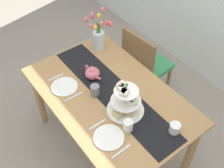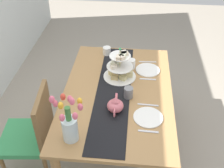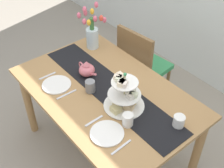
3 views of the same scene
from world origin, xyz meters
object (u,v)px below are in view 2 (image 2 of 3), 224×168
at_px(cream_jug, 107,51).
at_px(mug_grey, 128,93).
at_px(fork_right, 148,79).
at_px(dining_table, 118,101).
at_px(knife_right, 148,62).
at_px(teapot, 115,105).
at_px(mug_white_text, 131,64).
at_px(dinner_plate_right, 148,70).
at_px(tiered_cake_stand, 120,68).
at_px(tulip_vase, 69,123).
at_px(chair_left, 33,132).
at_px(fork_left, 148,131).
at_px(knife_left, 148,105).
at_px(dinner_plate_left, 148,117).

height_order(cream_jug, mug_grey, mug_grey).
height_order(fork_right, mug_grey, mug_grey).
relative_size(dining_table, knife_right, 8.64).
bearing_deg(teapot, fork_right, -30.26).
xyz_separation_m(mug_grey, mug_white_text, (0.44, -0.00, -0.00)).
height_order(dinner_plate_right, knife_right, dinner_plate_right).
relative_size(dinner_plate_right, knife_right, 1.35).
distance_m(tiered_cake_stand, mug_white_text, 0.19).
bearing_deg(fork_right, tulip_vase, 144.11).
xyz_separation_m(chair_left, mug_grey, (0.24, -0.79, 0.30)).
relative_size(teapot, cream_jug, 2.80).
height_order(fork_left, mug_white_text, mug_white_text).
distance_m(tulip_vase, knife_right, 1.19).
bearing_deg(fork_right, knife_left, 180.00).
xyz_separation_m(cream_jug, dinner_plate_left, (-0.89, -0.42, -0.04)).
xyz_separation_m(teapot, fork_left, (-0.20, -0.26, -0.06)).
height_order(chair_left, mug_white_text, chair_left).
xyz_separation_m(cream_jug, knife_left, (-0.74, -0.42, -0.04)).
bearing_deg(teapot, knife_right, -19.46).
xyz_separation_m(tulip_vase, knife_right, (1.05, -0.55, -0.15)).
relative_size(knife_left, fork_right, 1.13).
bearing_deg(dinner_plate_right, dinner_plate_left, 180.00).
bearing_deg(fork_left, cream_jug, 22.16).
bearing_deg(tulip_vase, teapot, -42.76).
distance_m(tulip_vase, mug_grey, 0.63).
distance_m(cream_jug, mug_grey, 0.71).
distance_m(chair_left, dinner_plate_left, 0.99).
height_order(dining_table, teapot, teapot).
height_order(dinner_plate_left, fork_right, dinner_plate_left).
bearing_deg(fork_right, knife_right, 0.00).
distance_m(chair_left, knife_left, 1.00).
relative_size(dining_table, tulip_vase, 3.56).
distance_m(mug_grey, mug_white_text, 0.44).
xyz_separation_m(dinner_plate_right, knife_right, (0.14, 0.00, -0.00)).
height_order(tulip_vase, cream_jug, tulip_vase).
bearing_deg(mug_grey, tiered_cake_stand, 18.41).
relative_size(fork_left, mug_grey, 1.58).
height_order(dining_table, mug_grey, mug_grey).
xyz_separation_m(fork_left, knife_right, (0.93, 0.00, 0.00)).
distance_m(tulip_vase, mug_white_text, 1.01).
relative_size(tiered_cake_stand, mug_grey, 3.20).
distance_m(dining_table, dinner_plate_right, 0.45).
height_order(tulip_vase, dinner_plate_left, tulip_vase).
bearing_deg(dinner_plate_left, dining_table, 41.11).
xyz_separation_m(dinner_plate_right, mug_grey, (-0.41, 0.16, 0.05)).
bearing_deg(dinner_plate_left, dinner_plate_right, 0.00).
bearing_deg(fork_left, dinner_plate_left, 0.00).
bearing_deg(dinner_plate_left, cream_jug, 25.35).
height_order(cream_jug, mug_white_text, mug_white_text).
xyz_separation_m(chair_left, fork_right, (0.51, -0.95, 0.25)).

